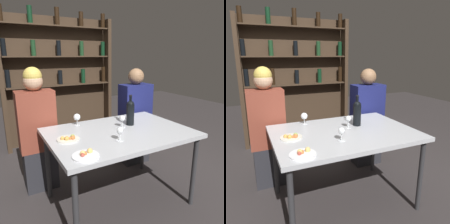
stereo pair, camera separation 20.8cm
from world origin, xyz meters
TOP-DOWN VIEW (x-y plane):
  - ground_plane at (0.00, 0.00)m, footprint 10.00×10.00m
  - dining_table at (0.00, 0.00)m, footprint 1.29×0.91m
  - wine_rack_wall at (-0.00, 1.83)m, footprint 1.74×0.21m
  - wine_bottle at (0.19, 0.11)m, footprint 0.08×0.08m
  - wine_glass_0 at (0.27, 0.22)m, footprint 0.06×0.06m
  - wine_glass_1 at (-0.12, -0.20)m, footprint 0.06×0.06m
  - wine_glass_2 at (0.08, 0.08)m, footprint 0.06×0.06m
  - wine_glass_3 at (-0.27, 0.36)m, footprint 0.07×0.07m
  - food_plate_0 at (-0.47, -0.33)m, footprint 0.19×0.19m
  - food_plate_1 at (-0.48, 0.02)m, footprint 0.19×0.19m
  - seated_person_left at (-0.61, 0.62)m, footprint 0.37×0.22m
  - seated_person_right at (0.62, 0.62)m, footprint 0.39×0.22m

SIDE VIEW (x-z plane):
  - ground_plane at x=0.00m, z-range 0.00..0.00m
  - seated_person_right at x=0.62m, z-range -0.04..1.21m
  - seated_person_left at x=-0.61m, z-range -0.02..1.28m
  - dining_table at x=0.00m, z-range 0.31..1.04m
  - food_plate_0 at x=-0.47m, z-range 0.72..0.77m
  - food_plate_1 at x=-0.48m, z-range 0.72..0.77m
  - wine_glass_3 at x=-0.27m, z-range 0.75..0.87m
  - wine_glass_0 at x=0.27m, z-range 0.75..0.87m
  - wine_glass_1 at x=-0.12m, z-range 0.76..0.87m
  - wine_glass_2 at x=0.08m, z-range 0.76..0.88m
  - wine_bottle at x=0.19m, z-range 0.72..1.02m
  - wine_rack_wall at x=0.00m, z-range 0.04..2.12m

